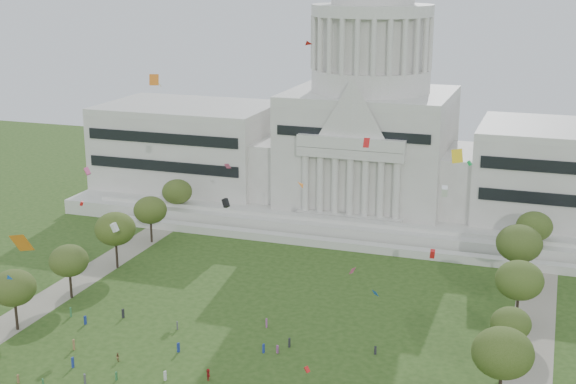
{
  "coord_description": "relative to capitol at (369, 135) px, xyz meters",
  "views": [
    {
      "loc": [
        49.19,
        -98.53,
        66.09
      ],
      "look_at": [
        0.0,
        45.0,
        24.0
      ],
      "focal_mm": 50.0,
      "sensor_mm": 36.0,
      "label": 1
    }
  ],
  "objects": [
    {
      "name": "distant_crowd",
      "position": [
        -15.35,
        -99.23,
        -21.43
      ],
      "size": [
        64.26,
        35.63,
        1.94
      ],
      "color": "#33723F",
      "rests_on": "ground"
    },
    {
      "name": "row_tree_r_6",
      "position": [
        45.96,
        -25.46,
        -13.79
      ],
      "size": [
        8.42,
        8.42,
        11.97
      ],
      "color": "black",
      "rests_on": "ground"
    },
    {
      "name": "row_tree_l_3",
      "position": [
        -44.09,
        -79.67,
        -14.09
      ],
      "size": [
        8.12,
        8.12,
        11.55
      ],
      "color": "black",
      "rests_on": "ground"
    },
    {
      "name": "row_tree_r_2",
      "position": [
        44.17,
        -96.15,
        -12.64
      ],
      "size": [
        9.55,
        9.55,
        13.58
      ],
      "color": "black",
      "rests_on": "ground"
    },
    {
      "name": "person_5",
      "position": [
        -2.53,
        -102.31,
        -21.28
      ],
      "size": [
        1.55,
        2.01,
        2.03
      ],
      "primitive_type": "imported",
      "rotation": [
        0.0,
        0.0,
        2.06
      ],
      "color": "#B21E1E",
      "rests_on": "ground"
    },
    {
      "name": "path_left",
      "position": [
        -48.0,
        -83.59,
        -22.28
      ],
      "size": [
        8.0,
        160.0,
        0.04
      ],
      "primitive_type": "cube",
      "color": "gray",
      "rests_on": "ground"
    },
    {
      "name": "capitol",
      "position": [
        0.0,
        0.0,
        0.0
      ],
      "size": [
        160.0,
        64.5,
        91.3
      ],
      "color": "silver",
      "rests_on": "ground"
    },
    {
      "name": "row_tree_l_5",
      "position": [
        -45.22,
        -42.58,
        -13.88
      ],
      "size": [
        8.33,
        8.33,
        11.85
      ],
      "color": "black",
      "rests_on": "ground"
    },
    {
      "name": "row_tree_l_2",
      "position": [
        -45.04,
        -96.29,
        -13.79
      ],
      "size": [
        8.42,
        8.42,
        11.97
      ],
      "color": "black",
      "rests_on": "ground"
    },
    {
      "name": "person_8",
      "position": [
        -20.27,
        -101.4,
        -21.5
      ],
      "size": [
        0.84,
        0.6,
        1.59
      ],
      "primitive_type": "imported",
      "rotation": [
        0.0,
        0.0,
        2.98
      ],
      "color": "olive",
      "rests_on": "ground"
    },
    {
      "name": "row_tree_r_5",
      "position": [
        43.49,
        -43.4,
        -12.37
      ],
      "size": [
        9.82,
        9.82,
        13.96
      ],
      "color": "black",
      "rests_on": "ground"
    },
    {
      "name": "path_right",
      "position": [
        48.0,
        -83.59,
        -22.28
      ],
      "size": [
        8.0,
        160.0,
        0.04
      ],
      "primitive_type": "cube",
      "color": "gray",
      "rests_on": "ground"
    },
    {
      "name": "row_tree_r_4",
      "position": [
        44.76,
        -63.55,
        -13.01
      ],
      "size": [
        9.19,
        9.19,
        13.06
      ],
      "color": "black",
      "rests_on": "ground"
    },
    {
      "name": "row_tree_r_3",
      "position": [
        44.4,
        -79.1,
        -15.21
      ],
      "size": [
        7.01,
        7.01,
        9.98
      ],
      "color": "black",
      "rests_on": "ground"
    },
    {
      "name": "row_tree_l_6",
      "position": [
        -46.87,
        -24.45,
        -14.02
      ],
      "size": [
        8.19,
        8.19,
        11.64
      ],
      "color": "black",
      "rests_on": "ground"
    },
    {
      "name": "kite_swarm",
      "position": [
        1.41,
        -105.63,
        1.46
      ],
      "size": [
        90.95,
        103.17,
        60.27
      ],
      "color": "green",
      "rests_on": "ground"
    },
    {
      "name": "row_tree_l_4",
      "position": [
        -44.08,
        -61.17,
        -12.9
      ],
      "size": [
        9.29,
        9.29,
        13.21
      ],
      "color": "black",
      "rests_on": "ground"
    }
  ]
}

